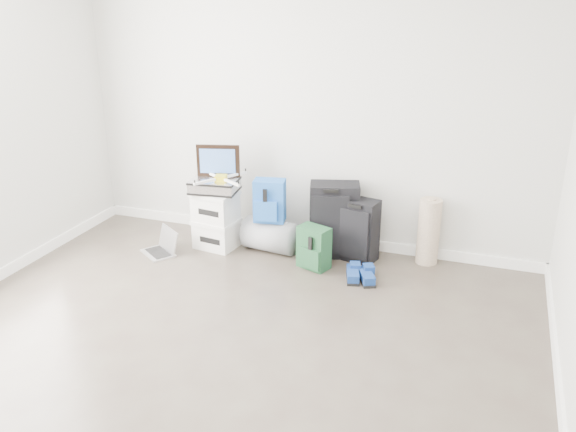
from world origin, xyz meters
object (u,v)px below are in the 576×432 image
at_px(laptop, 162,247).
at_px(carry_on, 357,230).
at_px(boxes_stack, 216,219).
at_px(briefcase, 215,185).
at_px(duffel_bag, 271,235).
at_px(large_suitcase, 334,220).

bearing_deg(laptop, carry_on, 50.22).
height_order(boxes_stack, briefcase, briefcase).
xyz_separation_m(boxes_stack, laptop, (-0.43, -0.31, -0.23)).
distance_m(briefcase, carry_on, 1.40).
bearing_deg(duffel_bag, briefcase, -162.87).
bearing_deg(briefcase, carry_on, 0.12).
bearing_deg(duffel_bag, carry_on, 13.33).
bearing_deg(carry_on, large_suitcase, -174.63).
height_order(duffel_bag, laptop, duffel_bag).
bearing_deg(boxes_stack, briefcase, 7.65).
bearing_deg(duffel_bag, boxes_stack, -162.87).
bearing_deg(boxes_stack, large_suitcase, 17.86).
height_order(boxes_stack, duffel_bag, boxes_stack).
bearing_deg(carry_on, duffel_bag, -161.47).
height_order(briefcase, laptop, briefcase).
bearing_deg(boxes_stack, carry_on, 14.90).
bearing_deg(large_suitcase, carry_on, -23.55).
xyz_separation_m(duffel_bag, laptop, (-0.96, -0.40, -0.10)).
distance_m(briefcase, laptop, 0.78).
height_order(briefcase, duffel_bag, briefcase).
distance_m(boxes_stack, laptop, 0.57).
bearing_deg(briefcase, boxes_stack, 172.88).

